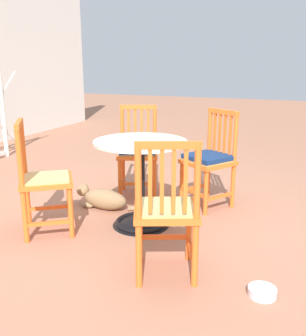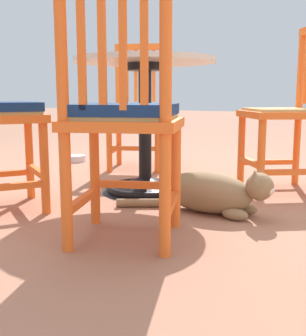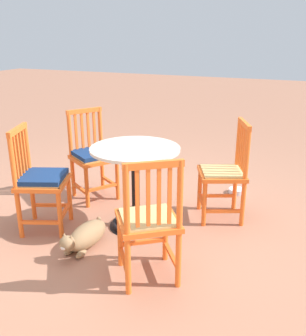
{
  "view_description": "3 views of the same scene",
  "coord_description": "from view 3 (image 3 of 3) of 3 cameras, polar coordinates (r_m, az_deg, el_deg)",
  "views": [
    {
      "loc": [
        -2.82,
        -1.14,
        1.34
      ],
      "look_at": [
        0.17,
        0.1,
        0.46
      ],
      "focal_mm": 41.79,
      "sensor_mm": 36.0,
      "label": 1
    },
    {
      "loc": [
        2.0,
        1.37,
        0.53
      ],
      "look_at": [
        -0.08,
        0.14,
        0.13
      ],
      "focal_mm": 46.25,
      "sensor_mm": 36.0,
      "label": 2
    },
    {
      "loc": [
        -1.36,
        2.89,
        1.64
      ],
      "look_at": [
        -0.14,
        0.06,
        0.54
      ],
      "focal_mm": 40.95,
      "sensor_mm": 36.0,
      "label": 3
    }
  ],
  "objects": [
    {
      "name": "cafe_table",
      "position": [
        3.36,
        -2.57,
        -4.23
      ],
      "size": [
        0.76,
        0.76,
        0.73
      ],
      "color": "black",
      "rests_on": "ground_plane"
    },
    {
      "name": "orange_chair_facing_out",
      "position": [
        3.52,
        10.66,
        -0.8
      ],
      "size": [
        0.53,
        0.53,
        0.91
      ],
      "color": "orange",
      "rests_on": "ground_plane"
    },
    {
      "name": "ground_plane",
      "position": [
        3.59,
        -1.77,
        -7.58
      ],
      "size": [
        24.0,
        24.0,
        0.0
      ],
      "primitive_type": "plane",
      "color": "#A36B51"
    },
    {
      "name": "tabby_cat",
      "position": [
        3.15,
        -10.17,
        -10.07
      ],
      "size": [
        0.27,
        0.73,
        0.23
      ],
      "color": "#8E704C",
      "rests_on": "ground_plane"
    },
    {
      "name": "orange_chair_near_fence",
      "position": [
        2.59,
        -0.63,
        -8.09
      ],
      "size": [
        0.56,
        0.56,
        0.91
      ],
      "color": "orange",
      "rests_on": "ground_plane"
    },
    {
      "name": "pet_water_bowl",
      "position": [
        4.23,
        12.34,
        -3.35
      ],
      "size": [
        0.17,
        0.17,
        0.05
      ],
      "primitive_type": "cylinder",
      "color": "silver",
      "rests_on": "ground_plane"
    },
    {
      "name": "orange_chair_at_corner",
      "position": [
        3.94,
        -8.94,
        1.73
      ],
      "size": [
        0.55,
        0.55,
        0.91
      ],
      "color": "orange",
      "rests_on": "ground_plane"
    },
    {
      "name": "orange_chair_by_planter",
      "position": [
        3.39,
        -16.4,
        -1.83
      ],
      "size": [
        0.52,
        0.52,
        0.91
      ],
      "color": "orange",
      "rests_on": "ground_plane"
    }
  ]
}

